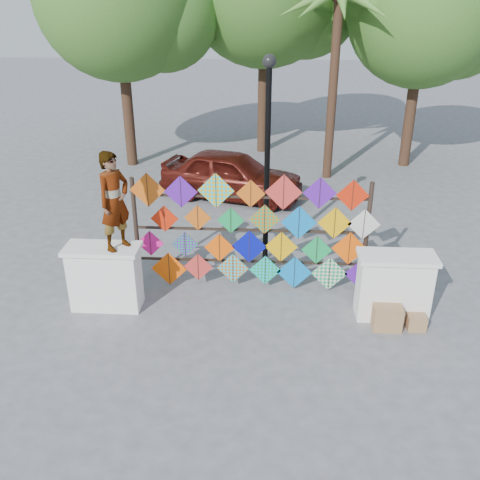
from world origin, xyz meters
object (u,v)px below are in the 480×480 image
(sedan, at_px, (232,175))
(lamppost, at_px, (268,143))
(vendor_woman, at_px, (114,201))
(kite_rack, at_px, (257,234))

(sedan, distance_m, lamppost, 4.50)
(lamppost, bearing_deg, vendor_woman, -140.49)
(vendor_woman, distance_m, sedan, 6.48)
(kite_rack, height_order, vendor_woman, vendor_woman)
(vendor_woman, relative_size, sedan, 0.44)
(vendor_woman, bearing_deg, lamppost, -18.23)
(vendor_woman, height_order, lamppost, lamppost)
(sedan, bearing_deg, lamppost, -148.94)
(sedan, relative_size, lamppost, 0.92)
(sedan, bearing_deg, vendor_woman, -178.92)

